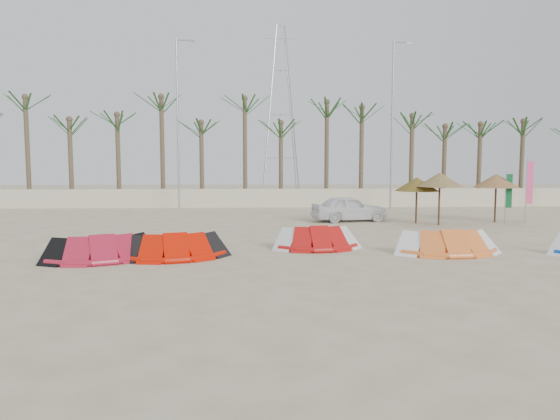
{
  "coord_description": "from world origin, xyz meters",
  "views": [
    {
      "loc": [
        -0.83,
        -12.83,
        3.06
      ],
      "look_at": [
        0.0,
        6.0,
        1.3
      ],
      "focal_mm": 32.0,
      "sensor_mm": 36.0,
      "label": 1
    }
  ],
  "objects_px": {
    "parasol_right": "(496,181)",
    "car": "(349,208)",
    "kite_red_mid": "(176,244)",
    "parasol_left": "(417,184)",
    "kite_red_right": "(317,237)",
    "parasol_mid": "(440,180)",
    "kite_orange": "(445,240)",
    "kite_red_left": "(105,246)"
  },
  "relations": [
    {
      "from": "parasol_right",
      "to": "car",
      "type": "bearing_deg",
      "value": 174.12
    },
    {
      "from": "kite_red_mid",
      "to": "parasol_left",
      "type": "relative_size",
      "value": 1.56
    },
    {
      "from": "car",
      "to": "kite_red_right",
      "type": "bearing_deg",
      "value": 150.93
    },
    {
      "from": "parasol_mid",
      "to": "kite_red_right",
      "type": "bearing_deg",
      "value": -136.55
    },
    {
      "from": "kite_red_right",
      "to": "parasol_left",
      "type": "distance_m",
      "value": 9.5
    },
    {
      "from": "kite_red_right",
      "to": "parasol_mid",
      "type": "distance_m",
      "value": 9.66
    },
    {
      "from": "kite_orange",
      "to": "parasol_left",
      "type": "relative_size",
      "value": 1.5
    },
    {
      "from": "kite_red_mid",
      "to": "parasol_right",
      "type": "xyz_separation_m",
      "value": [
        15.08,
        9.08,
        1.75
      ]
    },
    {
      "from": "parasol_right",
      "to": "car",
      "type": "xyz_separation_m",
      "value": [
        -7.53,
        0.78,
        -1.49
      ]
    },
    {
      "from": "parasol_mid",
      "to": "kite_orange",
      "type": "bearing_deg",
      "value": -108.6
    },
    {
      "from": "parasol_left",
      "to": "kite_red_left",
      "type": "bearing_deg",
      "value": -145.3
    },
    {
      "from": "parasol_left",
      "to": "parasol_right",
      "type": "relative_size",
      "value": 0.94
    },
    {
      "from": "parasol_mid",
      "to": "parasol_right",
      "type": "distance_m",
      "value": 3.53
    },
    {
      "from": "parasol_right",
      "to": "parasol_left",
      "type": "bearing_deg",
      "value": -175.47
    },
    {
      "from": "kite_red_left",
      "to": "parasol_mid",
      "type": "height_order",
      "value": "parasol_mid"
    },
    {
      "from": "kite_red_mid",
      "to": "parasol_right",
      "type": "relative_size",
      "value": 1.46
    },
    {
      "from": "kite_red_mid",
      "to": "parasol_left",
      "type": "bearing_deg",
      "value": 39.0
    },
    {
      "from": "kite_red_right",
      "to": "car",
      "type": "bearing_deg",
      "value": 71.95
    },
    {
      "from": "parasol_right",
      "to": "kite_red_right",
      "type": "bearing_deg",
      "value": -143.56
    },
    {
      "from": "kite_red_right",
      "to": "parasol_mid",
      "type": "height_order",
      "value": "parasol_mid"
    },
    {
      "from": "kite_orange",
      "to": "parasol_mid",
      "type": "xyz_separation_m",
      "value": [
        2.57,
        7.65,
        1.84
      ]
    },
    {
      "from": "kite_red_mid",
      "to": "kite_red_right",
      "type": "relative_size",
      "value": 1.15
    },
    {
      "from": "kite_orange",
      "to": "parasol_right",
      "type": "relative_size",
      "value": 1.41
    },
    {
      "from": "kite_red_left",
      "to": "kite_orange",
      "type": "height_order",
      "value": "same"
    },
    {
      "from": "kite_red_left",
      "to": "car",
      "type": "height_order",
      "value": "car"
    },
    {
      "from": "kite_red_left",
      "to": "kite_red_mid",
      "type": "bearing_deg",
      "value": 7.2
    },
    {
      "from": "kite_red_mid",
      "to": "parasol_right",
      "type": "bearing_deg",
      "value": 31.05
    },
    {
      "from": "parasol_right",
      "to": "parasol_mid",
      "type": "bearing_deg",
      "value": -162.74
    },
    {
      "from": "kite_red_left",
      "to": "car",
      "type": "xyz_separation_m",
      "value": [
        9.78,
        10.13,
        0.26
      ]
    },
    {
      "from": "kite_orange",
      "to": "parasol_left",
      "type": "bearing_deg",
      "value": 78.83
    },
    {
      "from": "kite_red_mid",
      "to": "car",
      "type": "height_order",
      "value": "car"
    },
    {
      "from": "kite_red_right",
      "to": "kite_orange",
      "type": "height_order",
      "value": "same"
    },
    {
      "from": "parasol_left",
      "to": "car",
      "type": "xyz_separation_m",
      "value": [
        -3.24,
        1.12,
        -1.33
      ]
    },
    {
      "from": "kite_red_mid",
      "to": "kite_orange",
      "type": "xyz_separation_m",
      "value": [
        9.14,
        0.38,
        0.0
      ]
    },
    {
      "from": "kite_red_mid",
      "to": "kite_red_left",
      "type": "bearing_deg",
      "value": -172.8
    },
    {
      "from": "kite_orange",
      "to": "parasol_mid",
      "type": "bearing_deg",
      "value": 71.4
    },
    {
      "from": "parasol_right",
      "to": "kite_red_left",
      "type": "bearing_deg",
      "value": -151.61
    },
    {
      "from": "parasol_mid",
      "to": "car",
      "type": "height_order",
      "value": "parasol_mid"
    },
    {
      "from": "kite_red_mid",
      "to": "car",
      "type": "bearing_deg",
      "value": 52.56
    },
    {
      "from": "kite_red_left",
      "to": "kite_red_right",
      "type": "relative_size",
      "value": 1.2
    },
    {
      "from": "kite_red_mid",
      "to": "parasol_mid",
      "type": "relative_size",
      "value": 1.41
    },
    {
      "from": "kite_red_right",
      "to": "parasol_left",
      "type": "bearing_deg",
      "value": 50.49
    }
  ]
}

